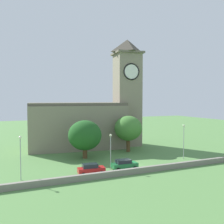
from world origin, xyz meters
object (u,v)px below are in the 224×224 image
object	(u,v)px
streetlamp_central	(184,136)
tree_riverside_west	(85,135)
car_green	(124,164)
tree_by_tower	(128,128)
streetlamp_west_end	(20,151)
car_red	(91,169)
streetlamp_west_mid	(111,145)
church	(92,116)

from	to	relation	value
streetlamp_central	tree_riverside_west	size ratio (longest dim) A/B	0.89
car_green	streetlamp_central	bearing A→B (deg)	8.11
car_green	tree_riverside_west	world-z (taller)	tree_riverside_west
car_green	tree_by_tower	size ratio (longest dim) A/B	0.55
car_green	streetlamp_west_end	size ratio (longest dim) A/B	0.69
streetlamp_central	car_red	bearing A→B (deg)	-172.84
car_red	streetlamp_central	distance (m)	22.20
streetlamp_west_mid	tree_riverside_west	xyz separation A→B (m)	(-1.79, 9.74, 0.64)
car_green	tree_riverside_west	xyz separation A→B (m)	(-3.91, 11.02, 4.04)
tree_riverside_west	car_red	bearing A→B (deg)	-102.80
streetlamp_west_mid	tree_by_tower	distance (m)	15.70
car_green	tree_riverside_west	distance (m)	12.38
church	streetlamp_west_end	world-z (taller)	church
car_green	streetlamp_west_mid	bearing A→B (deg)	148.83
streetlamp_west_end	car_red	bearing A→B (deg)	-7.73
streetlamp_west_end	tree_by_tower	distance (m)	28.30
streetlamp_west_end	tree_riverside_west	size ratio (longest dim) A/B	0.85
streetlamp_west_end	tree_by_tower	xyz separation A→B (m)	(25.37, 12.50, 1.00)
church	streetlamp_central	bearing A→B (deg)	-56.90
streetlamp_west_end	streetlamp_central	size ratio (longest dim) A/B	0.95
streetlamp_west_end	tree_riverside_west	bearing A→B (deg)	36.32
car_red	car_green	distance (m)	6.57
tree_by_tower	tree_riverside_west	xyz separation A→B (m)	(-11.64, -2.42, -0.70)
church	streetlamp_west_mid	size ratio (longest dim) A/B	4.79
tree_by_tower	streetlamp_west_mid	bearing A→B (deg)	-129.03
car_red	tree_by_tower	size ratio (longest dim) A/B	0.54
streetlamp_west_mid	tree_by_tower	xyz separation A→B (m)	(9.85, 12.16, 1.34)
church	tree_by_tower	distance (m)	11.44
tree_by_tower	streetlamp_central	bearing A→B (deg)	-56.76
streetlamp_west_end	tree_riverside_west	distance (m)	17.03
streetlamp_central	car_green	bearing A→B (deg)	-171.89
church	car_red	distance (m)	25.83
car_red	streetlamp_central	xyz separation A→B (m)	(21.68, 2.72, 3.92)
church	car_green	distance (m)	24.00
streetlamp_west_end	streetlamp_central	distance (m)	32.79
church	streetlamp_west_mid	bearing A→B (deg)	-100.02
tree_by_tower	streetlamp_west_end	bearing A→B (deg)	-153.76
streetlamp_west_end	church	bearing A→B (deg)	48.52
streetlamp_west_mid	streetlamp_central	bearing A→B (deg)	2.89
church	tree_riverside_west	bearing A→B (deg)	-115.42
church	streetlamp_central	distance (m)	24.87
church	tree_by_tower	world-z (taller)	church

